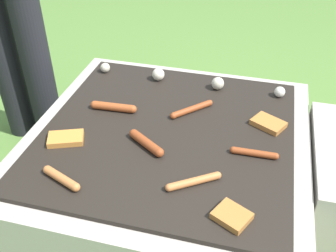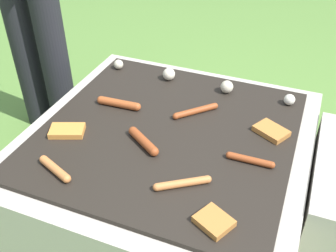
{
  "view_description": "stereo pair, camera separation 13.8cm",
  "coord_description": "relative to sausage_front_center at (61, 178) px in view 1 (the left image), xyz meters",
  "views": [
    {
      "loc": [
        0.28,
        -1.07,
        1.21
      ],
      "look_at": [
        0.0,
        0.0,
        0.39
      ],
      "focal_mm": 42.0,
      "sensor_mm": 36.0,
      "label": 1
    },
    {
      "loc": [
        0.41,
        -1.03,
        1.21
      ],
      "look_at": [
        0.0,
        0.0,
        0.39
      ],
      "focal_mm": 42.0,
      "sensor_mm": 36.0,
      "label": 2
    }
  ],
  "objects": [
    {
      "name": "ground_plane",
      "position": [
        0.25,
        0.33,
        -0.38
      ],
      "size": [
        14.0,
        14.0,
        0.0
      ],
      "primitive_type": "plane",
      "color": "#567F38"
    },
    {
      "name": "bread_slice_left",
      "position": [
        -0.08,
        0.18,
        -0.0
      ],
      "size": [
        0.14,
        0.11,
        0.02
      ],
      "color": "#D18438",
      "rests_on": "grill"
    },
    {
      "name": "bread_slice_right",
      "position": [
        0.59,
        0.45,
        -0.0
      ],
      "size": [
        0.14,
        0.12,
        0.02
      ],
      "color": "#B27033",
      "rests_on": "grill"
    },
    {
      "name": "sausage_front_right",
      "position": [
        0.39,
        0.09,
        -0.0
      ],
      "size": [
        0.15,
        0.11,
        0.02
      ],
      "color": "#C6753D",
      "rests_on": "grill"
    },
    {
      "name": "sausage_mid_left",
      "position": [
        0.2,
        0.22,
        0.0
      ],
      "size": [
        0.14,
        0.11,
        0.03
      ],
      "color": "#93421E",
      "rests_on": "grill"
    },
    {
      "name": "sausage_mid_right",
      "position": [
        0.3,
        0.46,
        -0.0
      ],
      "size": [
        0.14,
        0.14,
        0.02
      ],
      "color": "#93421E",
      "rests_on": "grill"
    },
    {
      "name": "sausage_front_center",
      "position": [
        0.0,
        0.0,
        0.0
      ],
      "size": [
        0.14,
        0.07,
        0.03
      ],
      "color": "#C6753D",
      "rests_on": "grill"
    },
    {
      "name": "sausage_back_center",
      "position": [
        0.01,
        0.4,
        0.0
      ],
      "size": [
        0.18,
        0.04,
        0.03
      ],
      "color": "#A34C23",
      "rests_on": "grill"
    },
    {
      "name": "grill",
      "position": [
        0.25,
        0.33,
        -0.2
      ],
      "size": [
        0.99,
        0.99,
        0.37
      ],
      "color": "#B2AA9E",
      "rests_on": "ground_plane"
    },
    {
      "name": "mushroom_row",
      "position": [
        0.25,
        0.66,
        0.01
      ],
      "size": [
        0.79,
        0.06,
        0.05
      ],
      "color": "beige",
      "rests_on": "grill"
    },
    {
      "name": "bread_slice_center",
      "position": [
        0.52,
        -0.01,
        -0.0
      ],
      "size": [
        0.12,
        0.11,
        0.02
      ],
      "color": "#B27033",
      "rests_on": "grill"
    },
    {
      "name": "sausage_back_left",
      "position": [
        0.55,
        0.27,
        -0.0
      ],
      "size": [
        0.16,
        0.03,
        0.02
      ],
      "color": "#93421E",
      "rests_on": "grill"
    }
  ]
}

